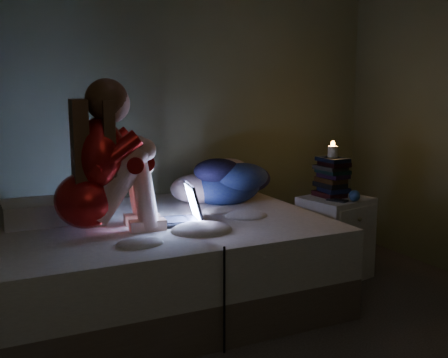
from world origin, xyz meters
TOP-DOWN VIEW (x-y plane):
  - wall_back at (0.00, 1.91)m, footprint 3.60×0.02m
  - bed at (-0.37, 1.10)m, footprint 2.02×1.52m
  - pillow at (-1.02, 1.36)m, footprint 0.47×0.33m
  - woman at (-0.83, 1.00)m, footprint 0.58×0.41m
  - laptop at (-0.33, 0.97)m, footprint 0.40×0.31m
  - clothes_pile at (0.25, 1.40)m, footprint 0.64×0.55m
  - nightstand at (0.96, 1.03)m, footprint 0.51×0.48m
  - book_stack at (0.95, 1.08)m, footprint 0.19×0.25m
  - candle at (0.95, 1.08)m, footprint 0.07×0.07m
  - phone at (0.88, 0.95)m, footprint 0.10×0.15m
  - blue_orb at (0.96, 0.87)m, footprint 0.08×0.08m

SIDE VIEW (x-z plane):
  - bed at x=-0.37m, z-range 0.00..0.56m
  - nightstand at x=0.96m, z-range 0.00..0.59m
  - phone at x=0.88m, z-range 0.59..0.60m
  - pillow at x=-1.02m, z-range 0.56..0.69m
  - blue_orb at x=0.96m, z-range 0.59..0.67m
  - laptop at x=-0.33m, z-range 0.56..0.81m
  - clothes_pile at x=0.25m, z-range 0.56..0.89m
  - book_stack at x=0.95m, z-range 0.59..0.87m
  - candle at x=0.95m, z-range 0.87..0.95m
  - woman at x=-0.83m, z-range 0.56..1.44m
  - wall_back at x=0.00m, z-range 0.00..2.60m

